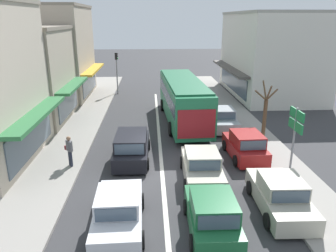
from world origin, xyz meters
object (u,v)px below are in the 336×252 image
(sedan_behind_bus_mid, at_px, (118,211))
(parked_sedan_kerb_third, at_px, (222,119))
(hatchback_queue_far_back, at_px, (212,215))
(parked_sedan_kerb_front, at_px, (280,195))
(sedan_adjacent_lane_lead, at_px, (202,166))
(parked_hatchback_kerb_second, at_px, (245,146))
(traffic_light_downstreet, at_px, (117,66))
(wagon_adjacent_lane_trail, at_px, (132,147))
(directional_road_sign, at_px, (295,127))
(city_bus, at_px, (183,98))
(street_tree_right, at_px, (265,116))
(pedestrian_with_handbag_near, at_px, (69,149))

(sedan_behind_bus_mid, bearing_deg, parked_sedan_kerb_third, 61.01)
(sedan_behind_bus_mid, distance_m, hatchback_queue_far_back, 3.45)
(sedan_behind_bus_mid, xyz_separation_m, parked_sedan_kerb_front, (6.43, 0.81, 0.00))
(sedan_adjacent_lane_lead, relative_size, hatchback_queue_far_back, 1.14)
(parked_hatchback_kerb_second, bearing_deg, traffic_light_downstreet, 116.96)
(hatchback_queue_far_back, distance_m, wagon_adjacent_lane_trail, 7.42)
(parked_hatchback_kerb_second, xyz_separation_m, parked_sedan_kerb_third, (-0.16, 5.36, -0.05))
(sedan_adjacent_lane_lead, xyz_separation_m, directional_road_sign, (4.27, -0.28, 2.04))
(city_bus, relative_size, wagon_adjacent_lane_trail, 2.42)
(parked_sedan_kerb_front, bearing_deg, traffic_light_downstreet, 111.10)
(sedan_behind_bus_mid, height_order, traffic_light_downstreet, traffic_light_downstreet)
(parked_sedan_kerb_front, relative_size, traffic_light_downstreet, 1.01)
(wagon_adjacent_lane_trail, xyz_separation_m, street_tree_right, (8.10, 2.21, 1.02))
(sedan_adjacent_lane_lead, relative_size, directional_road_sign, 1.18)
(hatchback_queue_far_back, relative_size, wagon_adjacent_lane_trail, 0.82)
(hatchback_queue_far_back, relative_size, pedestrian_with_handbag_near, 2.28)
(sedan_behind_bus_mid, bearing_deg, city_bus, 74.19)
(sedan_behind_bus_mid, bearing_deg, directional_road_sign, 23.19)
(wagon_adjacent_lane_trail, xyz_separation_m, traffic_light_downstreet, (-2.31, 16.79, 2.11))
(pedestrian_with_handbag_near, bearing_deg, hatchback_queue_far_back, -42.10)
(city_bus, relative_size, pedestrian_with_handbag_near, 6.73)
(pedestrian_with_handbag_near, bearing_deg, sedan_behind_bus_mid, -60.61)
(parked_sedan_kerb_front, height_order, directional_road_sign, directional_road_sign)
(traffic_light_downstreet, bearing_deg, city_bus, -59.95)
(parked_sedan_kerb_front, xyz_separation_m, parked_sedan_kerb_third, (-0.11, 10.61, 0.00))
(city_bus, height_order, parked_hatchback_kerb_second, city_bus)
(parked_sedan_kerb_front, height_order, pedestrian_with_handbag_near, pedestrian_with_handbag_near)
(wagon_adjacent_lane_trail, distance_m, directional_road_sign, 8.47)
(sedan_behind_bus_mid, height_order, parked_sedan_kerb_front, same)
(city_bus, xyz_separation_m, hatchback_queue_far_back, (-0.26, -13.47, -1.17))
(sedan_adjacent_lane_lead, height_order, sedan_behind_bus_mid, same)
(sedan_adjacent_lane_lead, relative_size, parked_sedan_kerb_third, 1.00)
(parked_sedan_kerb_third, xyz_separation_m, pedestrian_with_handbag_near, (-9.29, -6.16, 0.40))
(sedan_adjacent_lane_lead, xyz_separation_m, street_tree_right, (4.61, 4.72, 1.10))
(city_bus, xyz_separation_m, parked_sedan_kerb_front, (2.76, -12.16, -1.22))
(parked_hatchback_kerb_second, xyz_separation_m, pedestrian_with_handbag_near, (-9.45, -0.80, 0.36))
(street_tree_right, bearing_deg, sedan_adjacent_lane_lead, -134.34)
(city_bus, xyz_separation_m, street_tree_right, (4.62, -4.57, -0.12))
(sedan_adjacent_lane_lead, relative_size, parked_hatchback_kerb_second, 1.13)
(parked_hatchback_kerb_second, distance_m, parked_sedan_kerb_third, 5.36)
(city_bus, relative_size, street_tree_right, 2.87)
(hatchback_queue_far_back, height_order, traffic_light_downstreet, traffic_light_downstreet)
(sedan_adjacent_lane_lead, bearing_deg, parked_hatchback_kerb_second, 40.21)
(sedan_behind_bus_mid, relative_size, wagon_adjacent_lane_trail, 0.93)
(city_bus, distance_m, directional_road_sign, 10.51)
(parked_sedan_kerb_third, bearing_deg, traffic_light_downstreet, 126.14)
(traffic_light_downstreet, bearing_deg, directional_road_sign, -62.80)
(city_bus, height_order, sedan_adjacent_lane_lead, city_bus)
(directional_road_sign, bearing_deg, parked_sedan_kerb_front, -120.21)
(directional_road_sign, xyz_separation_m, street_tree_right, (0.34, 5.00, -0.94))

